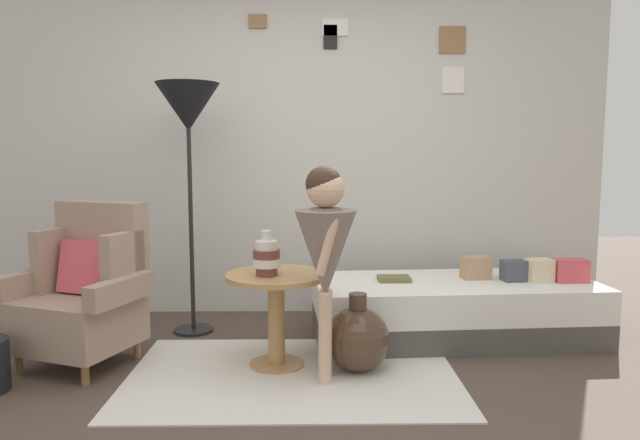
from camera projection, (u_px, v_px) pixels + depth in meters
The scene contains 15 objects.
ground_plane at pixel (292, 418), 2.79m from camera, with size 12.00×12.00×0.00m, color #4C3D33.
gallery_wall at pixel (299, 149), 4.57m from camera, with size 4.80×0.12×2.60m.
rug at pixel (293, 375), 3.32m from camera, with size 1.87×1.24×0.01m, color silver.
armchair at pixel (86, 291), 3.49m from camera, with size 0.88×0.78×0.97m.
daybed at pixel (454, 309), 3.98m from camera, with size 1.95×0.92×0.40m.
pillow_head at pixel (571, 271), 3.92m from camera, with size 0.21×0.12×0.15m, color #D64C56.
pillow_mid at pixel (539, 270), 3.92m from camera, with size 0.17×0.12×0.16m, color beige.
pillow_back at pixel (518, 271), 3.95m from camera, with size 0.22×0.12×0.14m, color #474C56.
pillow_extra at pixel (476, 268), 4.02m from camera, with size 0.19×0.12×0.15m, color tan.
side_table at pixel (276, 300), 3.42m from camera, with size 0.60×0.60×0.56m.
vase_striped at pixel (267, 257), 3.34m from camera, with size 0.16×0.16×0.26m.
floor_lamp at pixel (188, 115), 3.97m from camera, with size 0.44×0.44×1.74m.
person_child at pixel (325, 244), 3.15m from camera, with size 0.34×0.34×1.20m.
book_on_daybed at pixel (394, 279), 3.95m from camera, with size 0.22×0.16×0.03m, color brown.
demijohn_near at pixel (358, 339), 3.37m from camera, with size 0.38×0.38×0.46m.
Camera 1 is at (0.09, -2.66, 1.27)m, focal length 32.53 mm.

